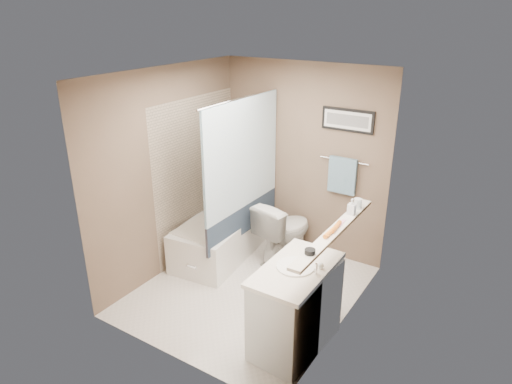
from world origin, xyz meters
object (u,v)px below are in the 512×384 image
Objects in this scene: bathtub at (223,236)px; glass_jar at (358,203)px; hair_brush_front at (330,232)px; soap_bottle at (352,207)px; vanity at (296,309)px; hair_brush_back at (336,227)px; candle_bowl_near at (310,252)px; toilet at (284,231)px.

glass_jar reaches higher than bathtub.
hair_brush_front is 1.40× the size of soap_bottle.
bathtub is 1.92m from vanity.
hair_brush_back is (1.79, -0.67, 0.89)m from bathtub.
vanity is 10.00× the size of candle_bowl_near.
hair_brush_front is at bearing 90.00° from candle_bowl_near.
hair_brush_back is 0.54m from glass_jar.
hair_brush_front is 0.51m from soap_bottle.
bathtub is 0.81m from toilet.
toilet is at bearing 14.73° from bathtub.
hair_brush_front is at bearing -90.00° from hair_brush_back.
hair_brush_back reaches higher than candle_bowl_near.
hair_brush_front is at bearing 144.59° from toilet.
toilet is 8.01× the size of glass_jar.
toilet is 1.43m from soap_bottle.
bathtub is at bearing 146.13° from candle_bowl_near.
soap_bottle reaches higher than vanity.
hair_brush_front reaches higher than candle_bowl_near.
soap_bottle is at bearing 79.85° from vanity.
vanity is 5.71× the size of soap_bottle.
candle_bowl_near is 0.41× the size of hair_brush_front.
soap_bottle is (0.00, -0.17, 0.03)m from glass_jar.
soap_bottle is at bearing 90.00° from hair_brush_back.
bathtub is 2.10m from hair_brush_back.
bathtub is 2.01m from glass_jar.
soap_bottle is at bearing 161.56° from toilet.
hair_brush_back reaches higher than toilet.
toilet is at bearing 137.50° from hair_brush_back.
toilet is 1.36m from glass_jar.
glass_jar is at bearing 90.00° from hair_brush_front.
vanity is 1.21m from glass_jar.
hair_brush_front and hair_brush_back have the same top height.
candle_bowl_near reaches higher than vanity.
hair_brush_back is 0.38m from soap_bottle.
glass_jar is (1.04, -0.42, 0.76)m from toilet.
bathtub is at bearing 31.88° from toilet.
hair_brush_back reaches higher than vanity.
candle_bowl_near is at bearing 135.74° from toilet.
candle_bowl_near is 0.90× the size of glass_jar.
glass_jar is 0.17m from soap_bottle.
hair_brush_back is at bearing 90.00° from candle_bowl_near.
vanity is 0.77m from candle_bowl_near.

